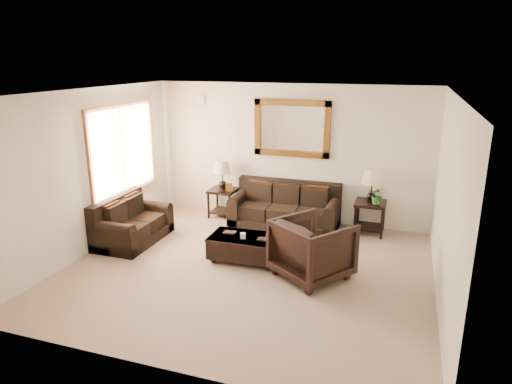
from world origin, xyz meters
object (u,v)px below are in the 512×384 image
(loveseat, at_px, (131,225))
(coffee_table, at_px, (248,246))
(sofa, at_px, (285,210))
(end_table_left, at_px, (223,180))
(end_table_right, at_px, (371,192))
(armchair, at_px, (312,246))

(loveseat, height_order, coffee_table, loveseat)
(sofa, xyz_separation_m, coffee_table, (-0.15, -1.77, -0.05))
(end_table_left, relative_size, coffee_table, 0.95)
(end_table_left, relative_size, end_table_right, 0.96)
(end_table_right, xyz_separation_m, coffee_table, (-1.75, -1.86, -0.55))
(end_table_right, xyz_separation_m, armchair, (-0.65, -2.09, -0.31))
(end_table_left, xyz_separation_m, end_table_right, (2.95, -0.01, 0.04))
(end_table_left, bearing_deg, armchair, -42.53)
(end_table_right, distance_m, coffee_table, 2.61)
(loveseat, xyz_separation_m, armchair, (3.36, -0.36, 0.20))
(end_table_left, bearing_deg, coffee_table, -57.44)
(coffee_table, bearing_deg, end_table_left, 121.22)
(end_table_left, distance_m, coffee_table, 2.28)
(sofa, xyz_separation_m, loveseat, (-2.41, -1.65, -0.01))
(sofa, xyz_separation_m, end_table_left, (-1.35, 0.10, 0.46))
(loveseat, distance_m, armchair, 3.38)
(end_table_right, relative_size, armchair, 1.24)
(sofa, distance_m, loveseat, 2.92)
(sofa, relative_size, coffee_table, 1.68)
(sofa, height_order, armchair, armchair)
(coffee_table, relative_size, armchair, 1.24)
(end_table_right, height_order, armchair, end_table_right)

